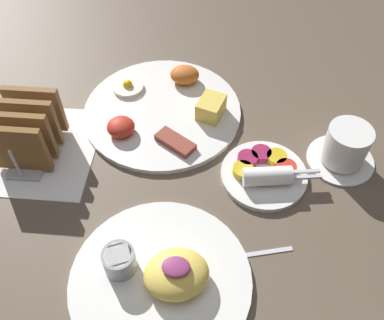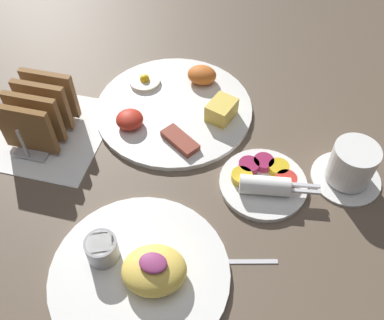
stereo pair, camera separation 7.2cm
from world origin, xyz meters
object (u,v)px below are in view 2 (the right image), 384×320
at_px(plate_breakfast, 176,106).
at_px(plate_foreground, 140,270).
at_px(plate_condiments, 264,181).
at_px(coffee_cup, 351,166).
at_px(toast_rack, 40,113).

relative_size(plate_breakfast, plate_foreground, 1.16).
height_order(plate_condiments, plate_foreground, plate_foreground).
bearing_deg(plate_condiments, plate_breakfast, 143.23).
relative_size(plate_condiments, coffee_cup, 1.42).
bearing_deg(plate_breakfast, plate_condiments, -36.77).
height_order(plate_breakfast, plate_foreground, plate_foreground).
xyz_separation_m(plate_condiments, plate_foreground, (-0.15, -0.21, 0.00)).
bearing_deg(plate_breakfast, coffee_cup, -16.23).
height_order(plate_breakfast, plate_condiments, plate_breakfast).
relative_size(plate_condiments, toast_rack, 1.15).
bearing_deg(toast_rack, plate_breakfast, 27.54).
relative_size(plate_breakfast, toast_rack, 2.09).
bearing_deg(plate_breakfast, toast_rack, -152.46).
bearing_deg(plate_foreground, coffee_cup, 41.04).
distance_m(toast_rack, coffee_cup, 0.56).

